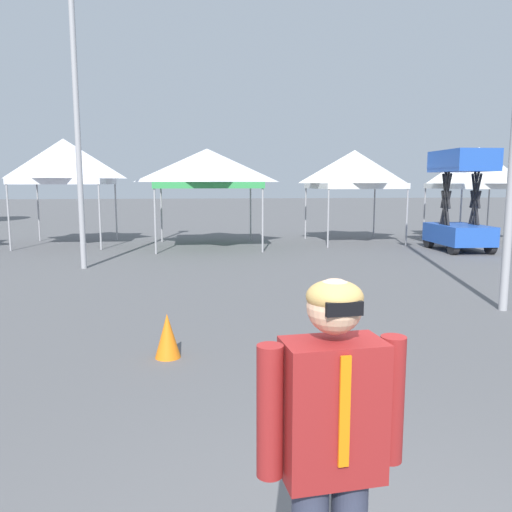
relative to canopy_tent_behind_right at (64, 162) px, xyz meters
name	(u,v)px	position (x,y,z in m)	size (l,w,h in m)	color
canopy_tent_behind_right	(64,162)	(0.00, 0.00, 0.00)	(3.08, 3.08, 3.66)	#9E9EA3
canopy_tent_behind_left	(207,168)	(4.87, -1.01, -0.24)	(3.50, 3.50, 3.30)	#9E9EA3
canopy_tent_far_left	(354,169)	(10.20, -0.28, -0.24)	(3.13, 3.13, 3.33)	#9E9EA3
canopy_tent_right_of_center	(478,168)	(15.09, -0.03, -0.17)	(2.97, 2.97, 3.49)	#9E9EA3
scissor_lift	(460,219)	(12.82, -3.06, -1.87)	(1.44, 2.32, 3.18)	black
person_foreground	(331,451)	(5.04, -16.47, -1.85)	(0.65, 0.28, 1.78)	#33384C
light_pole_opposite_side	(74,67)	(1.61, -5.17, 2.05)	(0.36, 0.36, 8.74)	#9E9EA3
traffic_cone_lot_center	(167,336)	(4.10, -12.22, -2.60)	(0.32, 0.32, 0.56)	orange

